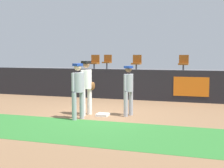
{
  "coord_description": "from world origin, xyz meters",
  "views": [
    {
      "loc": [
        3.97,
        -10.3,
        2.09
      ],
      "look_at": [
        0.26,
        0.91,
        1.0
      ],
      "focal_mm": 52.01,
      "sensor_mm": 36.0,
      "label": 1
    }
  ],
  "objects_px": {
    "first_base": "(103,115)",
    "player_coach_visitor": "(78,87)",
    "seat_front_center": "(137,62)",
    "seat_back_left": "(107,61)",
    "seat_front_left": "(95,62)",
    "player_runner_visitor": "(128,87)",
    "player_fielder_home": "(87,84)",
    "seat_front_right": "(184,63)"
  },
  "relations": [
    {
      "from": "first_base",
      "to": "player_coach_visitor",
      "type": "bearing_deg",
      "value": -123.8
    },
    {
      "from": "seat_front_center",
      "to": "seat_back_left",
      "type": "relative_size",
      "value": 1.0
    },
    {
      "from": "first_base",
      "to": "seat_front_left",
      "type": "xyz_separation_m",
      "value": [
        -2.48,
        5.6,
        1.65
      ]
    },
    {
      "from": "first_base",
      "to": "seat_front_left",
      "type": "height_order",
      "value": "seat_front_left"
    },
    {
      "from": "first_base",
      "to": "player_runner_visitor",
      "type": "height_order",
      "value": "player_runner_visitor"
    },
    {
      "from": "first_base",
      "to": "player_coach_visitor",
      "type": "height_order",
      "value": "player_coach_visitor"
    },
    {
      "from": "first_base",
      "to": "seat_front_center",
      "type": "distance_m",
      "value": 5.84
    },
    {
      "from": "player_fielder_home",
      "to": "seat_front_left",
      "type": "xyz_separation_m",
      "value": [
        -1.9,
        5.62,
        0.61
      ]
    },
    {
      "from": "seat_back_left",
      "to": "seat_front_right",
      "type": "relative_size",
      "value": 1.0
    },
    {
      "from": "seat_front_right",
      "to": "seat_front_left",
      "type": "xyz_separation_m",
      "value": [
        -4.57,
        -0.0,
        -0.0
      ]
    },
    {
      "from": "player_runner_visitor",
      "to": "seat_front_center",
      "type": "height_order",
      "value": "seat_front_center"
    },
    {
      "from": "player_coach_visitor",
      "to": "first_base",
      "type": "bearing_deg",
      "value": 171.11
    },
    {
      "from": "player_fielder_home",
      "to": "seat_front_left",
      "type": "height_order",
      "value": "seat_front_left"
    },
    {
      "from": "first_base",
      "to": "seat_back_left",
      "type": "height_order",
      "value": "seat_back_left"
    },
    {
      "from": "player_runner_visitor",
      "to": "seat_front_center",
      "type": "bearing_deg",
      "value": -148.95
    },
    {
      "from": "seat_front_left",
      "to": "seat_front_center",
      "type": "bearing_deg",
      "value": -0.0
    },
    {
      "from": "player_fielder_home",
      "to": "seat_front_left",
      "type": "relative_size",
      "value": 2.21
    },
    {
      "from": "player_runner_visitor",
      "to": "seat_back_left",
      "type": "height_order",
      "value": "seat_back_left"
    },
    {
      "from": "seat_front_center",
      "to": "seat_back_left",
      "type": "xyz_separation_m",
      "value": [
        -2.19,
        1.8,
        0.0
      ]
    },
    {
      "from": "player_coach_visitor",
      "to": "seat_back_left",
      "type": "distance_m",
      "value": 8.44
    },
    {
      "from": "first_base",
      "to": "player_fielder_home",
      "type": "xyz_separation_m",
      "value": [
        -0.58,
        -0.03,
        1.03
      ]
    },
    {
      "from": "first_base",
      "to": "player_fielder_home",
      "type": "height_order",
      "value": "player_fielder_home"
    },
    {
      "from": "seat_front_center",
      "to": "seat_front_right",
      "type": "distance_m",
      "value": 2.31
    },
    {
      "from": "first_base",
      "to": "seat_back_left",
      "type": "xyz_separation_m",
      "value": [
        -2.41,
        7.4,
        1.65
      ]
    },
    {
      "from": "seat_back_left",
      "to": "seat_front_right",
      "type": "bearing_deg",
      "value": -21.83
    },
    {
      "from": "seat_front_center",
      "to": "seat_front_left",
      "type": "distance_m",
      "value": 2.26
    },
    {
      "from": "first_base",
      "to": "seat_front_right",
      "type": "height_order",
      "value": "seat_front_right"
    },
    {
      "from": "player_runner_visitor",
      "to": "seat_front_left",
      "type": "relative_size",
      "value": 2.02
    },
    {
      "from": "first_base",
      "to": "seat_front_left",
      "type": "bearing_deg",
      "value": 113.91
    },
    {
      "from": "seat_back_left",
      "to": "seat_front_left",
      "type": "height_order",
      "value": "same"
    },
    {
      "from": "seat_front_right",
      "to": "seat_back_left",
      "type": "bearing_deg",
      "value": 158.17
    },
    {
      "from": "player_coach_visitor",
      "to": "seat_front_left",
      "type": "bearing_deg",
      "value": -138.29
    },
    {
      "from": "first_base",
      "to": "player_runner_visitor",
      "type": "bearing_deg",
      "value": 18.52
    },
    {
      "from": "seat_front_center",
      "to": "seat_front_right",
      "type": "height_order",
      "value": "same"
    },
    {
      "from": "seat_front_center",
      "to": "seat_front_left",
      "type": "relative_size",
      "value": 1.0
    },
    {
      "from": "player_coach_visitor",
      "to": "seat_front_center",
      "type": "distance_m",
      "value": 6.45
    },
    {
      "from": "first_base",
      "to": "seat_back_left",
      "type": "bearing_deg",
      "value": 108.04
    },
    {
      "from": "seat_front_left",
      "to": "player_coach_visitor",
      "type": "bearing_deg",
      "value": -73.19
    },
    {
      "from": "seat_front_center",
      "to": "first_base",
      "type": "bearing_deg",
      "value": -87.72
    },
    {
      "from": "first_base",
      "to": "player_runner_visitor",
      "type": "distance_m",
      "value": 1.28
    },
    {
      "from": "first_base",
      "to": "seat_front_right",
      "type": "relative_size",
      "value": 0.48
    },
    {
      "from": "seat_front_center",
      "to": "seat_back_left",
      "type": "distance_m",
      "value": 2.83
    }
  ]
}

